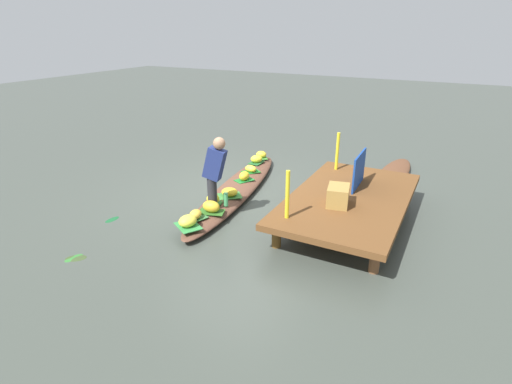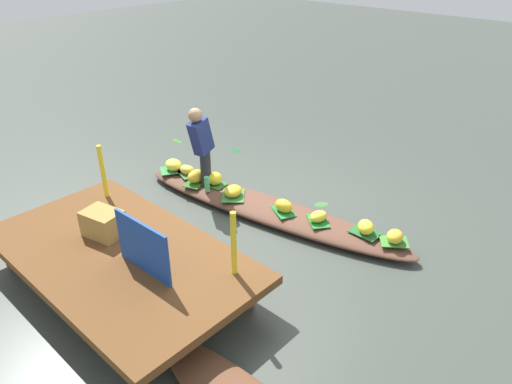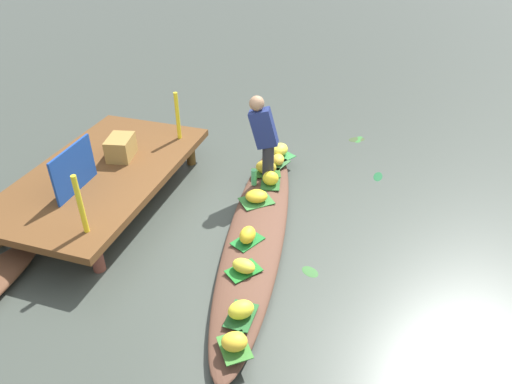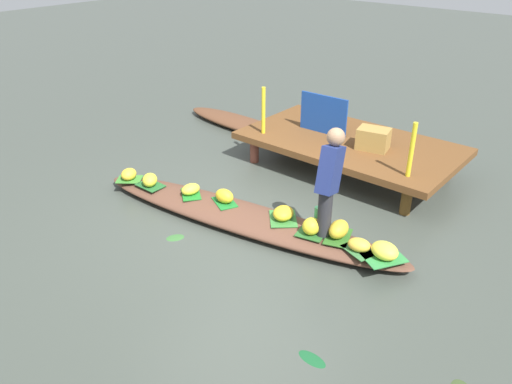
{
  "view_description": "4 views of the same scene",
  "coord_description": "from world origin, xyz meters",
  "views": [
    {
      "loc": [
        6.23,
        3.7,
        3.06
      ],
      "look_at": [
        0.23,
        0.56,
        0.24
      ],
      "focal_mm": 28.04,
      "sensor_mm": 36.0,
      "label": 1
    },
    {
      "loc": [
        -3.82,
        4.39,
        3.56
      ],
      "look_at": [
        -0.01,
        0.25,
        0.48
      ],
      "focal_mm": 33.35,
      "sensor_mm": 36.0,
      "label": 2
    },
    {
      "loc": [
        -4.37,
        -1.38,
        3.73
      ],
      "look_at": [
        0.45,
        0.15,
        0.38
      ],
      "focal_mm": 32.92,
      "sensor_mm": 36.0,
      "label": 3
    },
    {
      "loc": [
        3.62,
        -4.06,
        3.32
      ],
      "look_at": [
        -0.02,
        0.3,
        0.32
      ],
      "focal_mm": 35.29,
      "sensor_mm": 36.0,
      "label": 4
    }
  ],
  "objects": [
    {
      "name": "canal_water",
      "position": [
        0.0,
        0.0,
        0.0
      ],
      "size": [
        40.0,
        40.0,
        0.0
      ],
      "primitive_type": "plane",
      "color": "#3F463E",
      "rests_on": "ground"
    },
    {
      "name": "banana_bunch_8",
      "position": [
        1.84,
        0.21,
        0.28
      ],
      "size": [
        0.35,
        0.3,
        0.18
      ],
      "primitive_type": "ellipsoid",
      "rotation": [
        0.0,
        0.0,
        2.96
      ],
      "color": "yellow",
      "rests_on": "vendor_boat"
    },
    {
      "name": "railing_post_west",
      "position": [
        -1.01,
        1.67,
        0.84
      ],
      "size": [
        0.06,
        0.06,
        0.73
      ],
      "primitive_type": "cylinder",
      "color": "yellow",
      "rests_on": "dock_platform"
    },
    {
      "name": "leaf_mat_0",
      "position": [
        0.52,
        0.17,
        0.19
      ],
      "size": [
        0.51,
        0.52,
        0.01
      ],
      "primitive_type": "cube",
      "rotation": [
        0.0,
        0.0,
        2.3
      ],
      "color": "#357632",
      "rests_on": "vendor_boat"
    },
    {
      "name": "leaf_mat_3",
      "position": [
        -0.3,
        0.01,
        0.19
      ],
      "size": [
        0.43,
        0.38,
        0.01
      ],
      "primitive_type": "cube",
      "rotation": [
        0.0,
        0.0,
        2.68
      ],
      "color": "#1C722A",
      "rests_on": "vendor_boat"
    },
    {
      "name": "railing_post_east",
      "position": [
        1.39,
        1.67,
        0.84
      ],
      "size": [
        0.06,
        0.06,
        0.73
      ],
      "primitive_type": "cylinder",
      "color": "yellow",
      "rests_on": "dock_platform"
    },
    {
      "name": "banana_bunch_6",
      "position": [
        1.24,
        0.25,
        0.29
      ],
      "size": [
        0.23,
        0.32,
        0.2
      ],
      "primitive_type": "ellipsoid",
      "rotation": [
        0.0,
        0.0,
        1.67
      ],
      "color": "gold",
      "rests_on": "vendor_boat"
    },
    {
      "name": "leaf_mat_2",
      "position": [
        -0.8,
        -0.11,
        0.19
      ],
      "size": [
        0.43,
        0.41,
        0.01
      ],
      "primitive_type": "cube",
      "rotation": [
        0.0,
        0.0,
        2.49
      ],
      "color": "#1E7425",
      "rests_on": "vendor_boat"
    },
    {
      "name": "banana_bunch_3",
      "position": [
        -0.3,
        0.01,
        0.28
      ],
      "size": [
        0.26,
        0.18,
        0.18
      ],
      "primitive_type": "ellipsoid",
      "rotation": [
        0.0,
        0.0,
        0.0
      ],
      "color": "yellow",
      "rests_on": "vendor_boat"
    },
    {
      "name": "leaf_mat_6",
      "position": [
        1.24,
        0.25,
        0.19
      ],
      "size": [
        0.39,
        0.48,
        0.01
      ],
      "primitive_type": "cube",
      "rotation": [
        0.0,
        0.0,
        1.9
      ],
      "color": "#2D6120",
      "rests_on": "vendor_boat"
    },
    {
      "name": "leaf_mat_5",
      "position": [
        -1.78,
        -0.35,
        0.19
      ],
      "size": [
        0.42,
        0.41,
        0.01
      ],
      "primitive_type": "cube",
      "rotation": [
        0.0,
        0.0,
        0.66
      ],
      "color": "#3B7F2E",
      "rests_on": "vendor_boat"
    },
    {
      "name": "leaf_mat_4",
      "position": [
        -1.41,
        -0.29,
        0.19
      ],
      "size": [
        0.37,
        0.26,
        0.01
      ],
      "primitive_type": "cube",
      "rotation": [
        0.0,
        0.0,
        0.0
      ],
      "color": "#225C29",
      "rests_on": "vendor_boat"
    },
    {
      "name": "market_banner",
      "position": [
        -0.31,
        2.27,
        0.77
      ],
      "size": [
        0.81,
        0.05,
        0.6
      ],
      "primitive_type": "cube",
      "rotation": [
        0.0,
        0.0,
        0.03
      ],
      "color": "#183F95",
      "rests_on": "dock_platform"
    },
    {
      "name": "banana_bunch_7",
      "position": [
        0.97,
        0.1,
        0.29
      ],
      "size": [
        0.23,
        0.25,
        0.2
      ],
      "primitive_type": "ellipsoid",
      "rotation": [
        0.0,
        0.0,
        4.82
      ],
      "color": "yellow",
      "rests_on": "vendor_boat"
    },
    {
      "name": "leaf_mat_8",
      "position": [
        1.84,
        0.21,
        0.19
      ],
      "size": [
        0.49,
        0.53,
        0.01
      ],
      "primitive_type": "cube",
      "rotation": [
        0.0,
        0.0,
        1.03
      ],
      "color": "#318340",
      "rests_on": "vendor_boat"
    },
    {
      "name": "drifting_plant_1",
      "position": [
        -0.4,
        -0.77,
        0.0
      ],
      "size": [
        0.24,
        0.26,
        0.01
      ],
      "primitive_type": "ellipsoid",
      "rotation": [
        0.0,
        0.0,
        1.03
      ],
      "color": "#366831",
      "rests_on": "ground"
    },
    {
      "name": "vendor_boat",
      "position": [
        0.0,
        0.0,
        0.09
      ],
      "size": [
        4.4,
        1.39,
        0.19
      ],
      "primitive_type": "ellipsoid",
      "rotation": [
        0.0,
        0.0,
        0.16
      ],
      "color": "brown",
      "rests_on": "ground"
    },
    {
      "name": "produce_crate",
      "position": [
        0.6,
        2.19,
        0.63
      ],
      "size": [
        0.5,
        0.41,
        0.31
      ],
      "primitive_type": "cube",
      "rotation": [
        0.0,
        0.0,
        0.21
      ],
      "color": "#A07C3D",
      "rests_on": "dock_platform"
    },
    {
      "name": "water_bottle",
      "position": [
        0.91,
        0.33,
        0.3
      ],
      "size": [
        0.08,
        0.08,
        0.23
      ],
      "primitive_type": "cylinder",
      "color": "#4FBB6D",
      "rests_on": "vendor_boat"
    },
    {
      "name": "banana_bunch_2",
      "position": [
        -0.8,
        -0.11,
        0.26
      ],
      "size": [
        0.22,
        0.29,
        0.14
      ],
      "primitive_type": "ellipsoid",
      "rotation": [
        0.0,
        0.0,
        1.4
      ],
      "color": "yellow",
      "rests_on": "vendor_boat"
    },
    {
      "name": "banana_bunch_4",
      "position": [
        -1.41,
        -0.29,
        0.27
      ],
      "size": [
        0.32,
        0.33,
        0.17
      ],
      "primitive_type": "ellipsoid",
      "rotation": [
        0.0,
        0.0,
        2.3
      ],
      "color": "yellow",
      "rests_on": "vendor_boat"
    },
    {
      "name": "dock_platform",
      "position": [
        0.19,
        2.27,
        0.41
      ],
      "size": [
        3.2,
        1.8,
        0.47
      ],
      "color": "brown",
      "rests_on": "ground"
    },
    {
      "name": "moored_boat",
      "position": [
        -2.25,
        2.56,
        0.09
      ],
      "size": [
        2.65,
        0.69,
        0.17
      ],
      "primitive_type": "ellipsoid",
      "rotation": [
        0.0,
        0.0,
        -0.04
      ],
      "color": "brown",
      "rests_on": "ground"
    },
    {
      "name": "vendor_person",
      "position": [
        1.08,
        0.24,
        0.89
      ],
      "size": [
        0.24,
        0.43,
        1.25
      ],
      "color": "#28282D",
      "rests_on": "vendor_boat"
    },
    {
      "name": "banana_bunch_5",
      "position": [
        -1.78,
        -0.35,
        0.27
      ],
      "size": [
        0.27,
        0.29,
        0.16
      ],
      "primitive_type": "ellipsoid",
      "rotation": [
        0.0,
        0.0,
        1.93
      ],
      "color": "yellow",
      "rests_on": "vendor_boat"
    },
    {
      "name": "banana_bunch_1",
      "position": [
        1.56,
        0.16,
        0.26
      ],
      "size": [
        0.29,
        0.24,
        0.14
      ],
      "primitive_type": "ellipsoid",
      "rotation": [
        0.0,
        0.0,
        0.22
      ],
      "color": "gold",
      "rests_on": "vendor_boat"
    },
    {
      "name": "drifting_plant_2",
      "position": [
        1.96,
        -1.31,
        0.0
      ],
      "size": [
        0.28,
        0.15,
        0.01
      ],
      "primitive_type": "ellipsoid",
      "rotation": [
        0.0,
        0.0,
        3.09
      ],
      "color": "#17542B",
      "rests_on": "ground"
    },
    {
      "name": "leaf_mat_1",
      "position": [
        1.56,
        0.16,
        0.19
      ],
      "size": [
        0.41,
        0.34,
        0.01
      ],
      "primitive_type": "cube",
      "rotation": [
        0.0,
        0.0,
        2.81
      ],
      "color": "#37703B",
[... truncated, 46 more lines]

